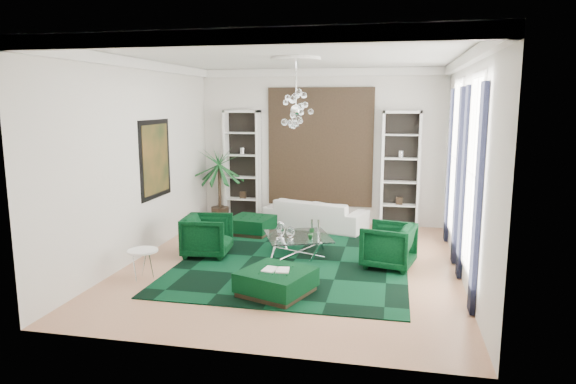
% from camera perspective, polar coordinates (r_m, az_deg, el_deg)
% --- Properties ---
extents(floor, '(6.00, 7.00, 0.02)m').
position_cam_1_polar(floor, '(9.70, 0.51, -8.10)').
color(floor, tan).
rests_on(floor, ground).
extents(ceiling, '(6.00, 7.00, 0.02)m').
position_cam_1_polar(ceiling, '(9.26, 0.54, 14.99)').
color(ceiling, white).
rests_on(ceiling, ground).
extents(wall_back, '(6.00, 0.02, 3.80)m').
position_cam_1_polar(wall_back, '(12.73, 3.63, 5.00)').
color(wall_back, silver).
rests_on(wall_back, ground).
extents(wall_front, '(6.00, 0.02, 3.80)m').
position_cam_1_polar(wall_front, '(5.93, -6.13, -0.78)').
color(wall_front, silver).
rests_on(wall_front, ground).
extents(wall_left, '(0.02, 7.00, 3.80)m').
position_cam_1_polar(wall_left, '(10.31, -16.15, 3.46)').
color(wall_left, silver).
rests_on(wall_left, ground).
extents(wall_right, '(0.02, 7.00, 3.80)m').
position_cam_1_polar(wall_right, '(9.19, 19.27, 2.54)').
color(wall_right, silver).
rests_on(wall_right, ground).
extents(crown_molding, '(6.00, 7.00, 0.18)m').
position_cam_1_polar(crown_molding, '(9.25, 0.54, 14.31)').
color(crown_molding, white).
rests_on(crown_molding, ceiling).
extents(ceiling_medallion, '(0.90, 0.90, 0.05)m').
position_cam_1_polar(ceiling_medallion, '(9.55, 0.91, 14.60)').
color(ceiling_medallion, white).
rests_on(ceiling_medallion, ceiling).
extents(tapestry, '(2.50, 0.06, 2.80)m').
position_cam_1_polar(tapestry, '(12.68, 3.59, 4.98)').
color(tapestry, black).
rests_on(tapestry, wall_back).
extents(shelving_left, '(0.90, 0.38, 2.80)m').
position_cam_1_polar(shelving_left, '(13.01, -5.07, 2.87)').
color(shelving_left, white).
rests_on(shelving_left, floor).
extents(shelving_right, '(0.90, 0.38, 2.80)m').
position_cam_1_polar(shelving_right, '(12.46, 12.38, 2.36)').
color(shelving_right, white).
rests_on(shelving_right, floor).
extents(painting, '(0.04, 1.30, 1.60)m').
position_cam_1_polar(painting, '(10.82, -14.47, 3.56)').
color(painting, black).
rests_on(painting, wall_left).
extents(window_near, '(0.03, 1.10, 2.90)m').
position_cam_1_polar(window_near, '(8.31, 19.91, 1.77)').
color(window_near, white).
rests_on(window_near, wall_right).
extents(curtain_near_a, '(0.07, 0.30, 3.25)m').
position_cam_1_polar(curtain_near_a, '(7.58, 20.34, -0.92)').
color(curtain_near_a, black).
rests_on(curtain_near_a, floor).
extents(curtain_near_b, '(0.07, 0.30, 3.25)m').
position_cam_1_polar(curtain_near_b, '(9.10, 18.93, 0.90)').
color(curtain_near_b, black).
rests_on(curtain_near_b, floor).
extents(window_far, '(0.03, 1.10, 2.90)m').
position_cam_1_polar(window_far, '(10.67, 18.15, 3.56)').
color(window_far, white).
rests_on(window_far, wall_right).
extents(curtain_far_a, '(0.07, 0.30, 3.25)m').
position_cam_1_polar(curtain_far_a, '(9.93, 18.35, 1.65)').
color(curtain_far_a, black).
rests_on(curtain_far_a, floor).
extents(curtain_far_b, '(0.07, 0.30, 3.25)m').
position_cam_1_polar(curtain_far_b, '(11.46, 17.50, 2.75)').
color(curtain_far_b, black).
rests_on(curtain_far_b, floor).
extents(rug, '(4.20, 5.00, 0.02)m').
position_cam_1_polar(rug, '(9.98, 0.85, -7.46)').
color(rug, black).
rests_on(rug, floor).
extents(sofa, '(2.56, 1.55, 0.70)m').
position_cam_1_polar(sofa, '(12.32, 3.11, -2.46)').
color(sofa, silver).
rests_on(sofa, floor).
extents(armchair_left, '(0.98, 0.96, 0.81)m').
position_cam_1_polar(armchair_left, '(10.24, -8.95, -4.82)').
color(armchair_left, black).
rests_on(armchair_left, floor).
extents(armchair_right, '(1.07, 1.05, 0.81)m').
position_cam_1_polar(armchair_right, '(9.60, 11.10, -5.88)').
color(armchair_right, black).
rests_on(armchair_right, floor).
extents(coffee_table, '(1.56, 1.56, 0.41)m').
position_cam_1_polar(coffee_table, '(10.16, 1.12, -5.99)').
color(coffee_table, white).
rests_on(coffee_table, floor).
extents(ottoman_side, '(1.02, 1.02, 0.40)m').
position_cam_1_polar(ottoman_side, '(11.82, -4.02, -3.75)').
color(ottoman_side, black).
rests_on(ottoman_side, floor).
extents(ottoman_front, '(1.28, 1.28, 0.40)m').
position_cam_1_polar(ottoman_front, '(8.19, -1.30, -10.01)').
color(ottoman_front, black).
rests_on(ottoman_front, floor).
extents(book, '(0.42, 0.28, 0.03)m').
position_cam_1_polar(book, '(8.12, -1.31, -8.59)').
color(book, white).
rests_on(book, ottoman_front).
extents(side_table, '(0.60, 0.60, 0.50)m').
position_cam_1_polar(side_table, '(9.21, -15.78, -7.79)').
color(side_table, white).
rests_on(side_table, floor).
extents(palm, '(1.88, 1.88, 2.40)m').
position_cam_1_polar(palm, '(12.85, -7.65, 1.84)').
color(palm, '#195324').
rests_on(palm, floor).
extents(chandelier, '(1.00, 1.00, 0.72)m').
position_cam_1_polar(chandelier, '(9.52, 0.89, 9.07)').
color(chandelier, white).
rests_on(chandelier, ceiling).
extents(table_plant, '(0.15, 0.13, 0.24)m').
position_cam_1_polar(table_plant, '(9.78, 2.58, -4.64)').
color(table_plant, '#195324').
rests_on(table_plant, coffee_table).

